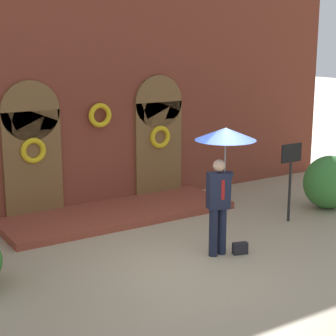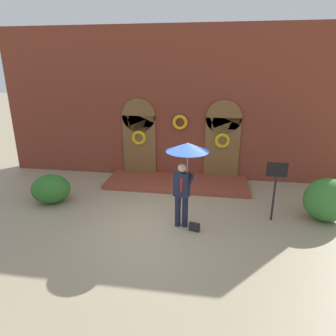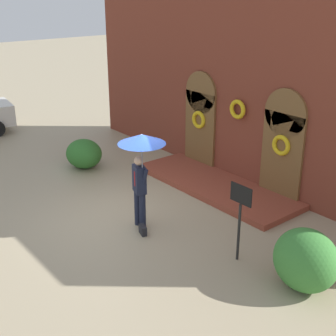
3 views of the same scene
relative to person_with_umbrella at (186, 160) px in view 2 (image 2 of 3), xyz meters
name	(u,v)px [view 2 (image 2 of 3)]	position (x,y,z in m)	size (l,w,h in m)	color
ground_plane	(163,225)	(-0.60, -0.05, -1.91)	(80.00, 80.00, 0.00)	tan
building_facade	(181,108)	(-0.60, 4.10, 0.76)	(14.00, 2.30, 5.60)	brown
person_with_umbrella	(186,160)	(0.00, 0.00, 0.00)	(1.10, 1.10, 2.36)	#191E33
handbag	(194,227)	(0.28, -0.20, -1.80)	(0.28, 0.12, 0.22)	black
sign_post	(276,182)	(2.41, 0.74, -0.75)	(0.56, 0.06, 1.72)	black
shrub_left	(51,189)	(-4.42, 0.91, -1.45)	(1.24, 1.09, 0.92)	#2D6B28
shrub_right	(327,200)	(3.91, 0.97, -1.29)	(1.29, 1.10, 1.24)	#387A33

